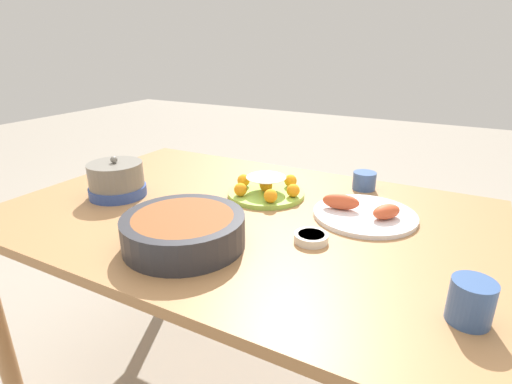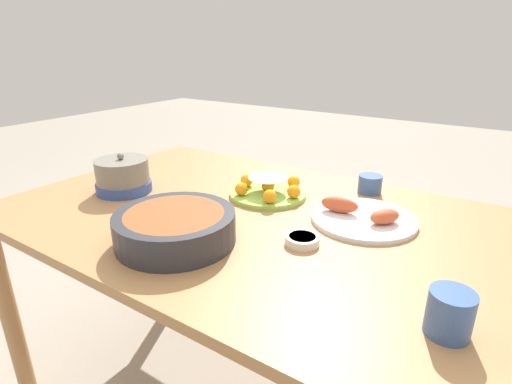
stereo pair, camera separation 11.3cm
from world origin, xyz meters
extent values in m
cylinder|color=#A87547|center=(-0.70, -0.46, 0.36)|extent=(0.06, 0.06, 0.72)
cylinder|color=#A87547|center=(0.70, -0.46, 0.36)|extent=(0.06, 0.06, 0.72)
cube|color=#A87547|center=(0.00, 0.00, 0.73)|extent=(1.51, 1.01, 0.03)
cylinder|color=#99CC4C|center=(0.00, -0.15, 0.76)|extent=(0.27, 0.27, 0.02)
sphere|color=orange|center=(0.09, -0.16, 0.79)|extent=(0.04, 0.04, 0.04)
sphere|color=orange|center=(0.06, -0.08, 0.79)|extent=(0.04, 0.04, 0.04)
sphere|color=orange|center=(-0.06, -0.07, 0.79)|extent=(0.04, 0.04, 0.04)
sphere|color=orange|center=(-0.10, -0.15, 0.79)|extent=(0.04, 0.04, 0.04)
sphere|color=orange|center=(-0.06, -0.24, 0.79)|extent=(0.04, 0.04, 0.04)
sphere|color=orange|center=(0.05, -0.24, 0.79)|extent=(0.04, 0.04, 0.04)
ellipsoid|color=white|center=(0.00, -0.15, 0.82)|extent=(0.14, 0.14, 0.02)
sphere|color=orange|center=(0.00, -0.15, 0.79)|extent=(0.04, 0.04, 0.04)
cylinder|color=#2D2D33|center=(0.03, 0.27, 0.79)|extent=(0.32, 0.32, 0.08)
cylinder|color=brown|center=(0.03, 0.27, 0.83)|extent=(0.26, 0.26, 0.01)
cylinder|color=silver|center=(-0.26, 0.09, 0.76)|extent=(0.09, 0.09, 0.02)
cylinder|color=#B26623|center=(-0.26, 0.09, 0.77)|extent=(0.07, 0.07, 0.01)
cylinder|color=silver|center=(-0.35, -0.14, 0.76)|extent=(0.31, 0.31, 0.01)
ellipsoid|color=#D1512D|center=(-0.27, -0.13, 0.79)|extent=(0.12, 0.06, 0.05)
ellipsoid|color=#D1512D|center=(-0.41, -0.13, 0.79)|extent=(0.09, 0.10, 0.04)
cylinder|color=#38568E|center=(-0.28, -0.38, 0.78)|extent=(0.08, 0.08, 0.06)
cylinder|color=#38568E|center=(-0.64, 0.25, 0.79)|extent=(0.08, 0.08, 0.09)
cylinder|color=#334C99|center=(0.45, 0.09, 0.77)|extent=(0.19, 0.19, 0.04)
cylinder|color=slate|center=(0.45, 0.09, 0.83)|extent=(0.18, 0.18, 0.08)
sphere|color=slate|center=(0.45, 0.09, 0.88)|extent=(0.02, 0.02, 0.02)
camera|label=1|loc=(-0.59, 1.01, 1.26)|focal=28.00mm
camera|label=2|loc=(-0.68, 0.95, 1.26)|focal=28.00mm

